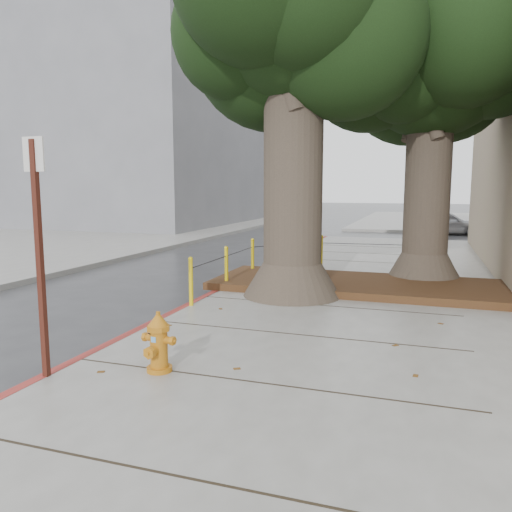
{
  "coord_description": "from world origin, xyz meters",
  "views": [
    {
      "loc": [
        2.27,
        -7.25,
        2.4
      ],
      "look_at": [
        -0.74,
        1.65,
        1.1
      ],
      "focal_mm": 35.0,
      "sensor_mm": 36.0,
      "label": 1
    }
  ],
  "objects_px": {
    "car_silver": "(447,223)",
    "car_dark": "(185,221)",
    "signpost": "(39,244)",
    "fire_hydrant": "(159,342)"
  },
  "relations": [
    {
      "from": "signpost",
      "to": "car_silver",
      "type": "xyz_separation_m",
      "value": [
        5.29,
        22.5,
        -1.15
      ]
    },
    {
      "from": "signpost",
      "to": "car_dark",
      "type": "height_order",
      "value": "signpost"
    },
    {
      "from": "signpost",
      "to": "car_dark",
      "type": "distance_m",
      "value": 21.31
    },
    {
      "from": "car_dark",
      "to": "signpost",
      "type": "bearing_deg",
      "value": -64.46
    },
    {
      "from": "fire_hydrant",
      "to": "signpost",
      "type": "height_order",
      "value": "signpost"
    },
    {
      "from": "fire_hydrant",
      "to": "car_dark",
      "type": "bearing_deg",
      "value": 121.64
    },
    {
      "from": "car_silver",
      "to": "fire_hydrant",
      "type": "bearing_deg",
      "value": 163.4
    },
    {
      "from": "car_silver",
      "to": "car_dark",
      "type": "distance_m",
      "value": 13.63
    },
    {
      "from": "fire_hydrant",
      "to": "car_silver",
      "type": "height_order",
      "value": "car_silver"
    },
    {
      "from": "car_silver",
      "to": "car_dark",
      "type": "height_order",
      "value": "car_silver"
    }
  ]
}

